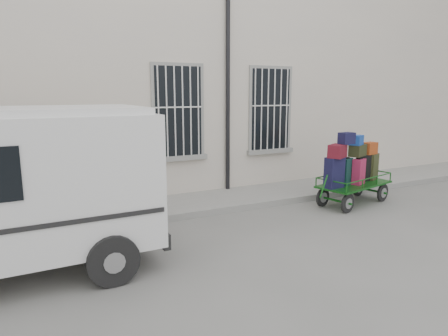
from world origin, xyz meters
TOP-DOWN VIEW (x-y plane):
  - ground at (0.00, 0.00)m, footprint 80.00×80.00m
  - building at (0.00, 5.50)m, footprint 24.00×5.15m
  - sidewalk at (0.00, 2.20)m, footprint 24.00×1.70m
  - luggage_cart at (3.24, 0.67)m, footprint 2.40×1.34m

SIDE VIEW (x-z plane):
  - ground at x=0.00m, z-range 0.00..0.00m
  - sidewalk at x=0.00m, z-range 0.00..0.15m
  - luggage_cart at x=3.24m, z-range -0.03..1.78m
  - building at x=0.00m, z-range 0.00..6.00m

